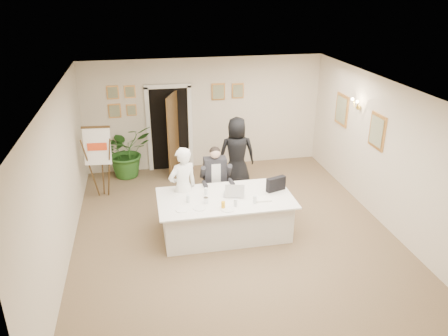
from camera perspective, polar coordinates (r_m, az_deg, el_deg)
floor at (r=8.52m, az=1.30°, el=-8.54°), size 7.00×7.00×0.00m
ceiling at (r=7.44m, az=1.49°, el=10.13°), size 6.00×7.00×0.02m
wall_back at (r=11.12m, az=-2.55°, el=7.11°), size 6.00×0.10×2.80m
wall_front at (r=4.98m, az=10.48°, el=-15.52°), size 6.00×0.10×2.80m
wall_left at (r=7.84m, az=-20.57°, el=-1.52°), size 0.10×7.00×2.80m
wall_right at (r=8.98m, az=20.44°, el=1.61°), size 0.10×7.00×2.80m
doorway at (r=10.97m, az=-6.95°, el=4.76°), size 1.14×0.86×2.20m
pictures_back_wall at (r=10.89m, az=-6.78°, el=9.07°), size 3.40×0.06×0.80m
pictures_right_wall at (r=9.83m, az=17.07°, el=6.05°), size 0.06×2.20×0.80m
wall_sconce at (r=9.71m, az=16.94°, el=8.01°), size 0.20×0.30×0.24m
conference_table at (r=8.33m, az=0.17°, el=-6.19°), size 2.51×1.35×0.78m
seated_man at (r=8.97m, az=-1.11°, el=-1.56°), size 0.72×0.75×1.45m
flip_chart at (r=9.96m, az=-15.85°, el=0.34°), size 0.58×0.38×1.63m
standing_man at (r=8.43m, az=-5.38°, el=-2.59°), size 0.71×0.60×1.65m
standing_woman at (r=9.99m, az=1.67°, el=1.90°), size 0.88×0.61×1.71m
potted_palm at (r=10.97m, az=-12.62°, el=2.17°), size 1.50×1.44×1.29m
laptop at (r=8.19m, az=1.20°, el=-2.63°), size 0.44×0.45×0.28m
laptop_bag at (r=8.41m, az=6.79°, el=-2.09°), size 0.40×0.23×0.27m
paper_stack at (r=8.09m, az=5.07°, el=-4.04°), size 0.32×0.23×0.03m
plate_left at (r=7.75m, az=-5.52°, el=-5.44°), size 0.29×0.29×0.01m
plate_mid at (r=7.78m, az=-3.23°, el=-5.24°), size 0.28×0.28×0.01m
plate_near at (r=7.72m, az=0.50°, el=-5.41°), size 0.28×0.28×0.01m
glass_a at (r=7.97m, az=-4.73°, el=-4.02°), size 0.07×0.07×0.14m
glass_b at (r=7.81m, az=1.51°, el=-4.55°), size 0.07×0.07×0.14m
glass_c at (r=7.93m, az=4.05°, el=-4.14°), size 0.08×0.08×0.14m
glass_d at (r=8.22m, az=-2.37°, el=-3.08°), size 0.07×0.07×0.14m
oj_glass at (r=7.74m, az=-0.11°, el=-4.86°), size 0.07×0.07×0.13m
steel_jug at (r=7.93m, az=-2.38°, el=-4.23°), size 0.10×0.10×0.11m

